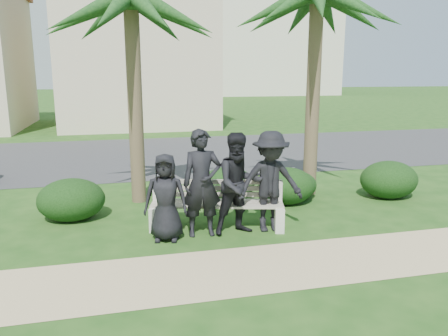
{
  "coord_description": "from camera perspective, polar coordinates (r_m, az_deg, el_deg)",
  "views": [
    {
      "loc": [
        -2.19,
        -7.57,
        2.84
      ],
      "look_at": [
        -0.11,
        1.0,
        0.93
      ],
      "focal_mm": 35.0,
      "sensor_mm": 36.0,
      "label": 1
    }
  ],
  "objects": [
    {
      "name": "ground",
      "position": [
        8.38,
        2.34,
        -7.62
      ],
      "size": [
        160.0,
        160.0,
        0.0
      ],
      "primitive_type": "plane",
      "color": "#1A4213",
      "rests_on": "ground"
    },
    {
      "name": "stucco_bldg_right",
      "position": [
        25.61,
        -11.34,
        13.84
      ],
      "size": [
        8.4,
        8.4,
        7.3
      ],
      "color": "beige",
      "rests_on": "ground"
    },
    {
      "name": "asphalt_street",
      "position": [
        15.98,
        -5.58,
        1.92
      ],
      "size": [
        160.0,
        8.0,
        0.01
      ],
      "primitive_type": "cube",
      "color": "#2D2D30",
      "rests_on": "ground"
    },
    {
      "name": "hedge_e",
      "position": [
        10.24,
        9.26,
        -2.12
      ],
      "size": [
        1.02,
        0.84,
        0.67
      ],
      "primitive_type": "ellipsoid",
      "color": "black",
      "rests_on": "ground"
    },
    {
      "name": "man_c",
      "position": [
        7.77,
        1.96,
        -2.09
      ],
      "size": [
        0.99,
        0.82,
        1.84
      ],
      "primitive_type": "imported",
      "rotation": [
        0.0,
        0.0,
        0.14
      ],
      "color": "black",
      "rests_on": "ground"
    },
    {
      "name": "man_d",
      "position": [
        7.96,
        6.06,
        -1.78
      ],
      "size": [
        1.24,
        0.77,
        1.85
      ],
      "primitive_type": "imported",
      "rotation": [
        0.0,
        0.0,
        -0.07
      ],
      "color": "black",
      "rests_on": "ground"
    },
    {
      "name": "hedge_d",
      "position": [
        9.82,
        8.13,
        -2.2
      ],
      "size": [
        1.28,
        1.05,
        0.83
      ],
      "primitive_type": "ellipsoid",
      "color": "black",
      "rests_on": "ground"
    },
    {
      "name": "park_bench",
      "position": [
        8.18,
        -0.98,
        -5.23
      ],
      "size": [
        2.59,
        1.17,
        0.86
      ],
      "rotation": [
        0.0,
        0.0,
        -0.26
      ],
      "color": "gray",
      "rests_on": "ground"
    },
    {
      "name": "hedge_f",
      "position": [
        10.9,
        20.74,
        -1.3
      ],
      "size": [
        1.36,
        1.12,
        0.89
      ],
      "primitive_type": "ellipsoid",
      "color": "black",
      "rests_on": "ground"
    },
    {
      "name": "footpath",
      "position": [
        6.79,
        6.62,
        -12.59
      ],
      "size": [
        30.0,
        1.6,
        0.01
      ],
      "primitive_type": "cube",
      "color": "tan",
      "rests_on": "ground"
    },
    {
      "name": "man_b",
      "position": [
        7.68,
        -2.9,
        -2.01
      ],
      "size": [
        0.71,
        0.47,
        1.91
      ],
      "primitive_type": "imported",
      "rotation": [
        0.0,
        0.0,
        -0.02
      ],
      "color": "black",
      "rests_on": "ground"
    },
    {
      "name": "hedge_c",
      "position": [
        9.84,
        0.42,
        -2.09
      ],
      "size": [
        1.25,
        1.04,
        0.82
      ],
      "primitive_type": "ellipsoid",
      "color": "black",
      "rests_on": "ground"
    },
    {
      "name": "palm_left",
      "position": [
        9.86,
        -12.09,
        20.55
      ],
      "size": [
        3.0,
        3.0,
        5.27
      ],
      "color": "brown",
      "rests_on": "ground"
    },
    {
      "name": "hedge_a",
      "position": [
        9.16,
        -19.34,
        -3.78
      ],
      "size": [
        1.31,
        1.08,
        0.85
      ],
      "primitive_type": "ellipsoid",
      "color": "black",
      "rests_on": "ground"
    },
    {
      "name": "man_a",
      "position": [
        7.57,
        -7.63,
        -3.84
      ],
      "size": [
        0.84,
        0.64,
        1.52
      ],
      "primitive_type": "imported",
      "rotation": [
        0.0,
        0.0,
        -0.23
      ],
      "color": "black",
      "rests_on": "ground"
    }
  ]
}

